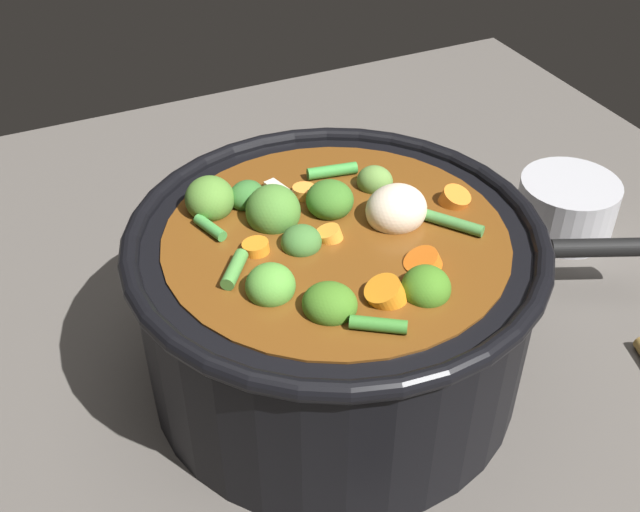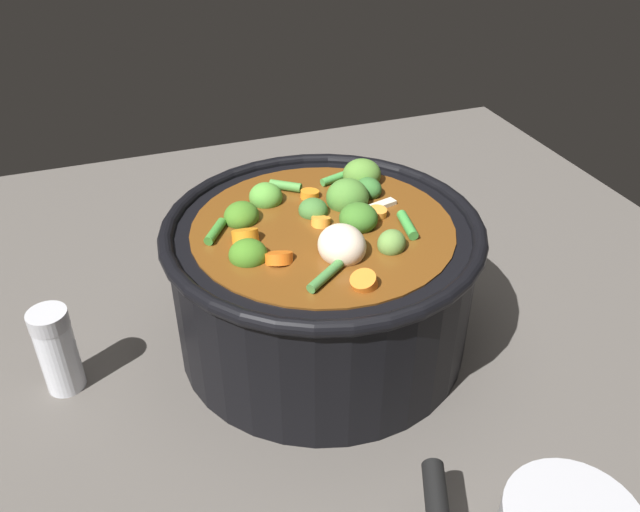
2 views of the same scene
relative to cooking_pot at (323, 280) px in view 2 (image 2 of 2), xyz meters
name	(u,v)px [view 2 (image 2 of 2)]	position (x,y,z in m)	size (l,w,h in m)	color
ground_plane	(322,338)	(0.00, 0.00, -0.08)	(1.10, 1.10, 0.00)	#514C47
cooking_pot	(323,280)	(0.00, 0.00, 0.00)	(0.33, 0.33, 0.18)	black
salt_shaker	(57,350)	(0.02, 0.27, -0.03)	(0.04, 0.04, 0.10)	silver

